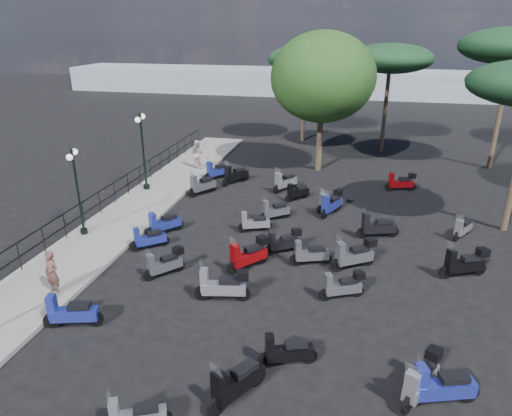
% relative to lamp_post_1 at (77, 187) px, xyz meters
% --- Properties ---
extents(ground, '(120.00, 120.00, 0.00)m').
position_rel_lamp_post_1_xyz_m(ground, '(7.34, 0.05, -2.27)').
color(ground, black).
rests_on(ground, ground).
extents(sidewalk, '(3.00, 30.00, 0.15)m').
position_rel_lamp_post_1_xyz_m(sidewalk, '(0.84, 3.05, -2.19)').
color(sidewalk, slate).
rests_on(sidewalk, ground).
extents(railing, '(0.04, 26.04, 1.10)m').
position_rel_lamp_post_1_xyz_m(railing, '(-0.46, 2.85, -1.37)').
color(railing, black).
rests_on(railing, sidewalk).
extents(lamp_post_1, '(0.55, 1.05, 3.72)m').
position_rel_lamp_post_1_xyz_m(lamp_post_1, '(0.00, 0.00, 0.00)').
color(lamp_post_1, black).
rests_on(lamp_post_1, sidewalk).
extents(lamp_post_2, '(0.47, 1.19, 4.10)m').
position_rel_lamp_post_1_xyz_m(lamp_post_2, '(0.11, 5.86, 0.22)').
color(lamp_post_2, black).
rests_on(lamp_post_2, sidewalk).
extents(woman, '(0.62, 0.48, 1.51)m').
position_rel_lamp_post_1_xyz_m(woman, '(1.67, -4.37, -1.37)').
color(woman, brown).
rests_on(woman, sidewalk).
extents(pedestrian_far, '(0.95, 0.79, 1.76)m').
position_rel_lamp_post_1_xyz_m(pedestrian_far, '(1.49, 10.19, -1.24)').
color(pedestrian_far, beige).
rests_on(pedestrian_far, sidewalk).
extents(scooter_1, '(1.74, 0.76, 1.42)m').
position_rel_lamp_post_1_xyz_m(scooter_1, '(3.20, -5.72, -1.78)').
color(scooter_1, black).
rests_on(scooter_1, ground).
extents(scooter_2, '(1.29, 1.09, 1.27)m').
position_rel_lamp_post_1_xyz_m(scooter_2, '(3.21, -0.44, -1.83)').
color(scooter_2, black).
rests_on(scooter_2, ground).
extents(scooter_3, '(1.20, 1.42, 1.39)m').
position_rel_lamp_post_1_xyz_m(scooter_3, '(3.24, 1.02, -1.79)').
color(scooter_3, black).
rests_on(scooter_3, ground).
extents(scooter_4, '(1.15, 1.62, 1.48)m').
position_rel_lamp_post_1_xyz_m(scooter_4, '(3.22, 6.07, -1.75)').
color(scooter_4, black).
rests_on(scooter_4, ground).
extents(scooter_5, '(1.23, 1.46, 1.43)m').
position_rel_lamp_post_1_xyz_m(scooter_5, '(3.22, 8.75, -1.77)').
color(scooter_5, black).
rests_on(scooter_5, ground).
extents(scooter_7, '(1.17, 1.33, 1.29)m').
position_rel_lamp_post_1_xyz_m(scooter_7, '(4.70, -2.28, -1.78)').
color(scooter_7, black).
rests_on(scooter_7, ground).
extents(scooter_8, '(1.38, 1.01, 1.26)m').
position_rel_lamp_post_1_xyz_m(scooter_8, '(8.57, 0.42, -1.80)').
color(scooter_8, black).
rests_on(scooter_8, ground).
extents(scooter_9, '(1.36, 1.10, 1.31)m').
position_rel_lamp_post_1_xyz_m(scooter_9, '(7.62, 3.57, -1.81)').
color(scooter_9, black).
rests_on(scooter_9, ground).
extents(scooter_10, '(1.46, 0.74, 1.22)m').
position_rel_lamp_post_1_xyz_m(scooter_10, '(6.99, 2.10, -1.85)').
color(scooter_10, black).
rests_on(scooter_10, ground).
extents(scooter_11, '(1.19, 1.56, 1.47)m').
position_rel_lamp_post_1_xyz_m(scooter_11, '(4.46, 8.26, -1.76)').
color(scooter_11, black).
rests_on(scooter_11, ground).
extents(scooter_12, '(1.10, 1.65, 1.48)m').
position_rel_lamp_post_1_xyz_m(scooter_12, '(8.76, -7.40, -1.76)').
color(scooter_12, black).
rests_on(scooter_12, ground).
extents(scooter_13, '(1.84, 0.68, 1.48)m').
position_rel_lamp_post_1_xyz_m(scooter_13, '(7.21, -3.34, -1.71)').
color(scooter_13, black).
rests_on(scooter_13, ground).
extents(scooter_14, '(1.57, 0.76, 1.30)m').
position_rel_lamp_post_1_xyz_m(scooter_14, '(9.71, -0.32, -1.82)').
color(scooter_14, black).
rests_on(scooter_14, ground).
extents(scooter_15, '(1.33, 1.56, 1.49)m').
position_rel_lamp_post_1_xyz_m(scooter_15, '(7.52, -1.10, -1.71)').
color(scooter_15, black).
rests_on(scooter_15, ground).
extents(scooter_16, '(1.12, 1.22, 1.24)m').
position_rel_lamp_post_1_xyz_m(scooter_16, '(8.27, 6.37, -1.84)').
color(scooter_16, black).
rests_on(scooter_16, ground).
extents(scooter_17, '(1.12, 1.60, 1.46)m').
position_rel_lamp_post_1_xyz_m(scooter_17, '(7.42, 7.59, -1.76)').
color(scooter_17, black).
rests_on(scooter_17, ground).
extents(scooter_19, '(1.54, 0.78, 1.28)m').
position_rel_lamp_post_1_xyz_m(scooter_19, '(9.75, -5.93, -1.82)').
color(scooter_19, black).
rests_on(scooter_19, ground).
extents(scooter_20, '(1.47, 0.86, 1.25)m').
position_rel_lamp_post_1_xyz_m(scooter_20, '(11.02, -2.35, -1.80)').
color(scooter_20, black).
rests_on(scooter_20, ground).
extents(scooter_21, '(1.63, 1.18, 1.48)m').
position_rel_lamp_post_1_xyz_m(scooter_21, '(11.33, -0.21, -1.71)').
color(scooter_21, black).
rests_on(scooter_21, ground).
extents(scooter_22, '(0.94, 1.66, 1.41)m').
position_rel_lamp_post_1_xyz_m(scooter_22, '(10.12, 4.86, -1.74)').
color(scooter_22, black).
rests_on(scooter_22, ground).
extents(scooter_23, '(1.18, 1.27, 1.30)m').
position_rel_lamp_post_1_xyz_m(scooter_23, '(10.02, 5.19, -1.82)').
color(scooter_23, black).
rests_on(scooter_23, ground).
extents(scooter_24, '(1.81, 0.85, 1.49)m').
position_rel_lamp_post_1_xyz_m(scooter_24, '(13.51, -6.44, -1.75)').
color(scooter_24, black).
rests_on(scooter_24, ground).
extents(scooter_25, '(1.04, 1.60, 1.40)m').
position_rel_lamp_post_1_xyz_m(scooter_25, '(13.08, -6.30, -1.74)').
color(scooter_25, black).
rests_on(scooter_25, ground).
extents(scooter_26, '(1.70, 0.94, 1.43)m').
position_rel_lamp_post_1_xyz_m(scooter_26, '(15.19, 0.04, -1.73)').
color(scooter_26, black).
rests_on(scooter_26, ground).
extents(scooter_27, '(1.76, 0.83, 1.45)m').
position_rel_lamp_post_1_xyz_m(scooter_27, '(12.20, 2.66, -1.77)').
color(scooter_27, black).
rests_on(scooter_27, ground).
extents(scooter_28, '(0.93, 1.29, 1.19)m').
position_rel_lamp_post_1_xyz_m(scooter_28, '(15.76, 3.52, -1.86)').
color(scooter_28, black).
rests_on(scooter_28, ground).
extents(scooter_29, '(1.63, 0.69, 1.32)m').
position_rel_lamp_post_1_xyz_m(scooter_29, '(13.55, 9.00, -1.77)').
color(scooter_29, black).
rests_on(scooter_29, ground).
extents(broadleaf_tree, '(6.12, 6.12, 8.21)m').
position_rel_lamp_post_1_xyz_m(broadleaf_tree, '(8.80, 11.87, 3.33)').
color(broadleaf_tree, '#38281E').
rests_on(broadleaf_tree, ground).
extents(pine_0, '(5.62, 5.62, 7.34)m').
position_rel_lamp_post_1_xyz_m(pine_0, '(12.75, 17.38, 4.06)').
color(pine_0, '#38281E').
rests_on(pine_0, ground).
extents(pine_2, '(5.62, 5.62, 7.09)m').
position_rel_lamp_post_1_xyz_m(pine_2, '(6.82, 19.37, 3.81)').
color(pine_2, '#38281E').
rests_on(pine_2, ground).
extents(distant_hills, '(70.00, 8.00, 3.00)m').
position_rel_lamp_post_1_xyz_m(distant_hills, '(7.34, 45.05, -0.77)').
color(distant_hills, gray).
rests_on(distant_hills, ground).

